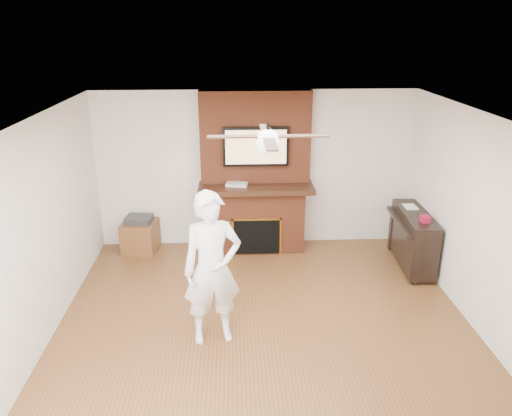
{
  "coord_description": "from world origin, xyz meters",
  "views": [
    {
      "loc": [
        -0.36,
        -4.89,
        3.44
      ],
      "look_at": [
        -0.08,
        0.9,
        1.28
      ],
      "focal_mm": 35.0,
      "sensor_mm": 36.0,
      "label": 1
    }
  ],
  "objects_px": {
    "fireplace": "(256,189)",
    "piano": "(413,238)",
    "side_table": "(140,235)",
    "person": "(212,269)"
  },
  "relations": [
    {
      "from": "piano",
      "to": "person",
      "type": "bearing_deg",
      "value": -145.51
    },
    {
      "from": "fireplace",
      "to": "person",
      "type": "height_order",
      "value": "fireplace"
    },
    {
      "from": "fireplace",
      "to": "side_table",
      "type": "height_order",
      "value": "fireplace"
    },
    {
      "from": "fireplace",
      "to": "piano",
      "type": "xyz_separation_m",
      "value": [
        2.3,
        -0.78,
        -0.54
      ]
    },
    {
      "from": "fireplace",
      "to": "piano",
      "type": "height_order",
      "value": "fireplace"
    },
    {
      "from": "fireplace",
      "to": "side_table",
      "type": "xyz_separation_m",
      "value": [
        -1.84,
        -0.07,
        -0.72
      ]
    },
    {
      "from": "fireplace",
      "to": "side_table",
      "type": "bearing_deg",
      "value": -177.92
    },
    {
      "from": "fireplace",
      "to": "piano",
      "type": "relative_size",
      "value": 1.91
    },
    {
      "from": "person",
      "to": "side_table",
      "type": "relative_size",
      "value": 3.02
    },
    {
      "from": "person",
      "to": "side_table",
      "type": "height_order",
      "value": "person"
    }
  ]
}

